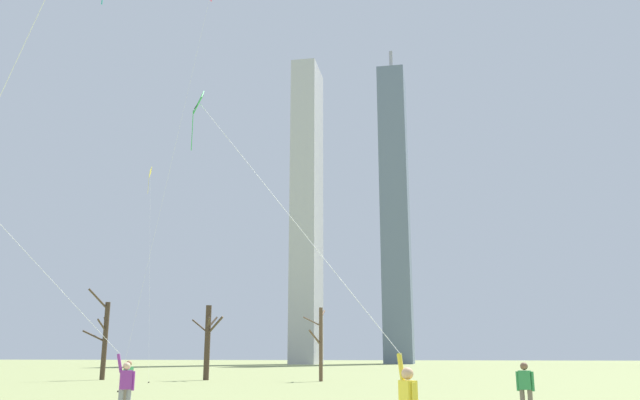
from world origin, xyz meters
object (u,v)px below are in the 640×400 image
(kite_flyer_midfield_left_blue, at_px, (66,319))
(distant_kite_drifting_right_yellow, at_px, (150,187))
(bystander_far_off_by_trees, at_px, (526,388))
(bare_tree_right_of_center, at_px, (320,340))
(bystander_strolling_midfield, at_px, (128,380))
(distant_kite_low_near_trees_pink, at_px, (197,51))
(bare_tree_left_of_center, at_px, (104,337))
(bare_tree_rightmost, at_px, (208,340))
(kite_flyer_foreground_right_green, at_px, (374,358))

(kite_flyer_midfield_left_blue, height_order, distant_kite_drifting_right_yellow, kite_flyer_midfield_left_blue)
(bystander_far_off_by_trees, distance_m, bare_tree_right_of_center, 27.75)
(bystander_strolling_midfield, xyz_separation_m, distant_kite_low_near_trees_pink, (-0.43, 6.10, 16.78))
(distant_kite_low_near_trees_pink, distance_m, distant_kite_drifting_right_yellow, 20.26)
(bare_tree_right_of_center, relative_size, bare_tree_left_of_center, 0.77)
(bystander_strolling_midfield, distance_m, distant_kite_drifting_right_yellow, 29.35)
(distant_kite_drifting_right_yellow, relative_size, bare_tree_rightmost, 3.13)
(bystander_strolling_midfield, bearing_deg, bare_tree_rightmost, 103.36)
(bare_tree_right_of_center, xyz_separation_m, bare_tree_left_of_center, (-16.55, -0.52, 0.28))
(kite_flyer_foreground_right_green, xyz_separation_m, distant_kite_drifting_right_yellow, (-21.48, 33.74, 13.33))
(kite_flyer_midfield_left_blue, relative_size, bystander_strolling_midfield, 10.85)
(bare_tree_right_of_center, xyz_separation_m, bare_tree_rightmost, (-8.67, 0.51, 0.04))
(distant_kite_drifting_right_yellow, bearing_deg, kite_flyer_foreground_right_green, -57.51)
(kite_flyer_foreground_right_green, relative_size, bare_tree_rightmost, 1.73)
(bare_tree_right_of_center, bearing_deg, kite_flyer_midfield_left_blue, -94.96)
(bystander_strolling_midfield, xyz_separation_m, distant_kite_drifting_right_yellow, (-11.04, 23.18, 14.22))
(distant_kite_drifting_right_yellow, bearing_deg, bystander_far_off_by_trees, -46.33)
(bystander_far_off_by_trees, bearing_deg, bystander_strolling_midfield, 167.44)
(distant_kite_drifting_right_yellow, relative_size, bare_tree_left_of_center, 2.56)
(bystander_strolling_midfield, height_order, distant_kite_drifting_right_yellow, distant_kite_drifting_right_yellow)
(bystander_strolling_midfield, xyz_separation_m, bare_tree_left_of_center, (-13.30, 21.81, 2.22))
(bystander_far_off_by_trees, distance_m, distant_kite_low_near_trees_pink, 24.03)
(bare_tree_rightmost, bearing_deg, kite_flyer_midfield_left_blue, -77.69)
(kite_flyer_midfield_left_blue, distance_m, bare_tree_right_of_center, 28.15)
(kite_flyer_foreground_right_green, xyz_separation_m, bare_tree_rightmost, (-15.86, 33.40, 1.10))
(bare_tree_left_of_center, bearing_deg, bystander_strolling_midfield, -58.63)
(kite_flyer_midfield_left_blue, bearing_deg, bystander_far_off_by_trees, 10.99)
(bystander_far_off_by_trees, bearing_deg, bare_tree_left_of_center, 137.66)
(kite_flyer_midfield_left_blue, distance_m, bare_tree_rightmost, 29.23)
(bare_tree_right_of_center, bearing_deg, bare_tree_left_of_center, -178.20)
(kite_flyer_midfield_left_blue, distance_m, distant_kite_drifting_right_yellow, 33.54)
(kite_flyer_foreground_right_green, height_order, bare_tree_right_of_center, kite_flyer_foreground_right_green)
(bystander_strolling_midfield, distance_m, bare_tree_left_of_center, 25.65)
(kite_flyer_foreground_right_green, bearing_deg, bystander_strolling_midfield, 134.68)
(distant_kite_drifting_right_yellow, relative_size, bare_tree_right_of_center, 3.32)
(kite_flyer_midfield_left_blue, xyz_separation_m, bare_tree_left_of_center, (-14.11, 27.53, 0.25))
(bystander_strolling_midfield, xyz_separation_m, bare_tree_right_of_center, (3.25, 22.33, 1.95))
(bare_tree_rightmost, bearing_deg, bystander_far_off_by_trees, -53.11)
(bystander_far_off_by_trees, relative_size, bare_tree_rightmost, 0.30)
(bystander_strolling_midfield, relative_size, bare_tree_left_of_center, 0.24)
(bare_tree_rightmost, bearing_deg, kite_flyer_foreground_right_green, -64.60)
(bystander_far_off_by_trees, relative_size, bare_tree_right_of_center, 0.32)
(kite_flyer_midfield_left_blue, xyz_separation_m, distant_kite_low_near_trees_pink, (-1.24, 11.82, 14.81))
(kite_flyer_foreground_right_green, xyz_separation_m, bare_tree_right_of_center, (-7.19, 32.89, 1.06))
(bystander_strolling_midfield, distance_m, bystander_far_off_by_trees, 14.42)
(kite_flyer_midfield_left_blue, bearing_deg, bare_tree_rightmost, 102.31)
(distant_kite_low_near_trees_pink, bearing_deg, bare_tree_left_of_center, 129.32)
(kite_flyer_foreground_right_green, height_order, distant_kite_drifting_right_yellow, distant_kite_drifting_right_yellow)
(kite_flyer_foreground_right_green, distance_m, distant_kite_low_near_trees_pink, 25.47)
(distant_kite_low_near_trees_pink, height_order, bare_tree_rightmost, distant_kite_low_near_trees_pink)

